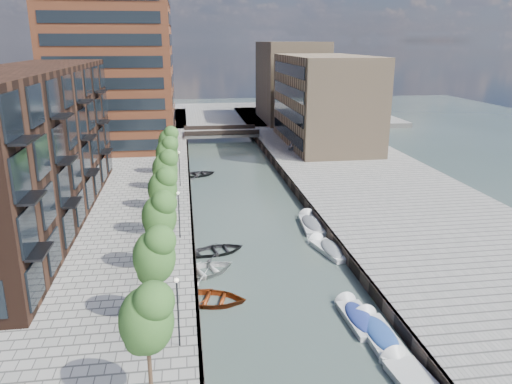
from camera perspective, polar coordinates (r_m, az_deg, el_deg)
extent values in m
plane|color=#38473F|center=(59.22, -1.63, 0.03)|extent=(300.00, 300.00, 0.00)
cube|color=gray|center=(62.87, 13.01, 1.07)|extent=(20.00, 140.00, 1.00)
cube|color=#332823|center=(58.72, -7.55, 0.25)|extent=(0.25, 140.00, 1.00)
cube|color=#332823|center=(60.05, 4.16, 0.73)|extent=(0.25, 140.00, 1.00)
cube|color=gray|center=(117.67, -5.07, 8.69)|extent=(80.00, 40.00, 1.00)
cube|color=black|center=(49.11, -24.17, 4.65)|extent=(8.00, 38.00, 14.00)
cube|color=#994D2C|center=(82.00, -16.23, 15.44)|extent=(18.00, 18.00, 30.00)
cube|color=#8C7256|center=(81.97, 7.84, 10.32)|extent=(12.00, 25.00, 14.00)
cube|color=#8C7256|center=(107.01, 4.00, 12.48)|extent=(12.00, 20.00, 16.00)
cube|color=gray|center=(89.95, -4.02, 6.69)|extent=(13.00, 6.00, 0.60)
cube|color=#332823|center=(87.10, -3.89, 6.76)|extent=(13.00, 0.40, 0.80)
cube|color=#332823|center=(92.60, -4.16, 7.36)|extent=(13.00, 0.40, 0.80)
cylinder|color=#382619|center=(25.08, -12.03, -19.06)|extent=(0.20, 0.20, 3.20)
ellipsoid|color=#26501E|center=(23.60, -12.44, -13.68)|extent=(2.50, 2.50, 3.25)
cylinder|color=#382619|center=(31.02, -11.27, -11.48)|extent=(0.20, 0.20, 3.20)
ellipsoid|color=#26501E|center=(29.84, -11.57, -6.87)|extent=(2.50, 2.50, 3.25)
cylinder|color=#382619|center=(37.33, -10.79, -6.40)|extent=(0.20, 0.20, 3.20)
ellipsoid|color=#26501E|center=(36.35, -11.03, -2.45)|extent=(2.50, 2.50, 3.25)
cylinder|color=#382619|center=(43.85, -10.46, -2.81)|extent=(0.20, 0.20, 3.20)
ellipsoid|color=#26501E|center=(43.02, -10.65, 0.61)|extent=(2.50, 2.50, 3.25)
cylinder|color=#382619|center=(50.50, -10.21, -0.15)|extent=(0.20, 0.20, 3.20)
ellipsoid|color=#26501E|center=(49.78, -10.37, 2.85)|extent=(2.50, 2.50, 3.25)
cylinder|color=#382619|center=(57.23, -10.02, 1.88)|extent=(0.20, 0.20, 3.20)
ellipsoid|color=#26501E|center=(56.60, -10.16, 4.55)|extent=(2.50, 2.50, 3.25)
cylinder|color=#382619|center=(64.02, -9.87, 3.49)|extent=(0.20, 0.20, 3.20)
ellipsoid|color=#26501E|center=(63.45, -9.99, 5.88)|extent=(2.50, 2.50, 3.25)
cylinder|color=black|center=(28.15, -8.89, -13.57)|extent=(0.10, 0.10, 4.00)
sphere|color=#FFF2CC|center=(27.19, -9.08, -9.93)|extent=(0.24, 0.24, 0.24)
cylinder|color=black|center=(42.73, -8.78, -2.68)|extent=(0.10, 0.10, 4.00)
sphere|color=#FFF2CC|center=(42.11, -8.90, -0.12)|extent=(0.24, 0.24, 0.24)
cylinder|color=black|center=(58.07, -8.73, 2.57)|extent=(0.10, 0.10, 4.00)
sphere|color=#FFF2CC|center=(57.61, -8.82, 4.50)|extent=(0.24, 0.24, 0.24)
imported|color=black|center=(42.61, -4.29, -6.92)|extent=(5.05, 4.12, 0.91)
imported|color=maroon|center=(35.09, -5.20, -12.48)|extent=(5.71, 4.70, 1.03)
imported|color=beige|center=(39.00, -5.93, -9.33)|extent=(6.09, 5.37, 1.05)
imported|color=#242326|center=(66.57, -6.60, 1.83)|extent=(5.51, 4.65, 0.97)
cube|color=silver|center=(33.38, 11.72, -14.37)|extent=(1.76, 4.29, 0.60)
cube|color=silver|center=(33.22, 11.75, -13.89)|extent=(1.83, 4.39, 0.09)
cone|color=silver|center=(35.04, 10.39, -12.59)|extent=(1.60, 0.90, 1.56)
ellipsoid|color=navy|center=(33.19, 11.76, -13.82)|extent=(1.65, 3.92, 0.51)
cube|color=white|center=(42.85, 8.60, -6.86)|extent=(2.71, 4.68, 0.62)
cube|color=white|center=(42.71, 8.62, -6.45)|extent=(2.81, 4.80, 0.10)
cone|color=white|center=(44.56, 7.12, -5.78)|extent=(1.80, 1.25, 1.63)
ellipsoid|color=slate|center=(42.70, 8.62, -6.39)|extent=(2.52, 4.29, 0.54)
cone|color=beige|center=(30.09, 15.87, -18.39)|extent=(1.91, 1.16, 1.81)
cube|color=silver|center=(31.95, 14.05, -16.08)|extent=(1.74, 4.53, 0.64)
cube|color=silver|center=(31.77, 14.10, -15.56)|extent=(1.82, 4.63, 0.10)
cone|color=silver|center=(33.68, 12.54, -14.01)|extent=(1.68, 0.91, 1.67)
ellipsoid|color=#204393|center=(31.75, 14.11, -15.48)|extent=(1.64, 4.14, 0.55)
cube|color=silver|center=(48.19, 6.41, -4.03)|extent=(2.16, 4.99, 0.69)
cube|color=silver|center=(48.06, 6.43, -3.61)|extent=(2.26, 5.10, 0.11)
cone|color=silver|center=(50.41, 5.93, -2.99)|extent=(1.87, 1.09, 1.80)
ellipsoid|color=#575A5F|center=(48.04, 6.43, -3.55)|extent=(2.03, 4.56, 0.59)
imported|color=#B0B1B5|center=(78.47, 4.43, 5.40)|extent=(2.72, 3.81, 1.21)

